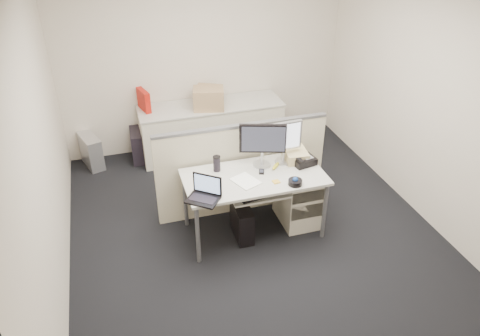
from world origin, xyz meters
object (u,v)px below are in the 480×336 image
object	(u,v)px
monitor_main	(263,145)
desk_phone	(304,161)
desk	(254,181)
laptop	(202,191)

from	to	relation	value
monitor_main	desk_phone	bearing A→B (deg)	5.47
desk	laptop	xyz separation A→B (m)	(-0.62, -0.28, 0.18)
laptop	desk_phone	size ratio (longest dim) A/B	1.26
desk	laptop	world-z (taller)	laptop
desk	laptop	distance (m)	0.70
desk_phone	laptop	bearing A→B (deg)	-173.93
desk	desk_phone	distance (m)	0.61
desk_phone	desk	bearing A→B (deg)	177.23
monitor_main	laptop	bearing A→B (deg)	-131.14
desk	desk_phone	bearing A→B (deg)	7.59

